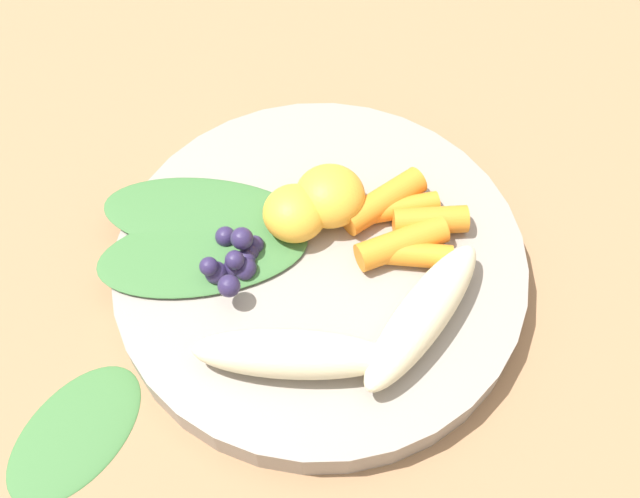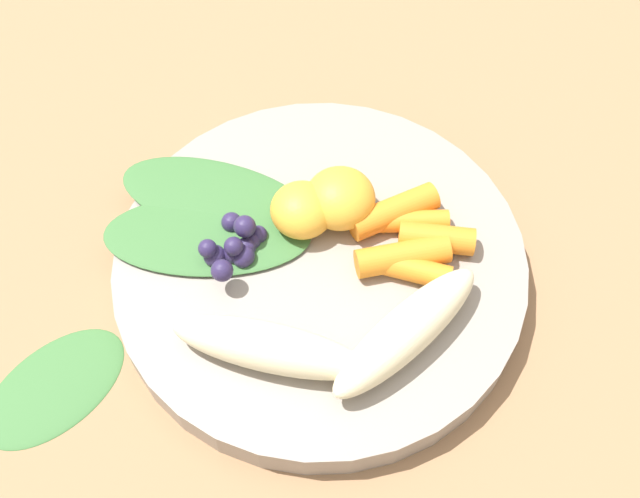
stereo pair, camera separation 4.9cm
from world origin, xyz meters
name	(u,v)px [view 2 (the right image)]	position (x,y,z in m)	size (l,w,h in m)	color
ground_plane	(320,276)	(0.00, 0.00, 0.00)	(2.40, 2.40, 0.00)	#99704C
bowl	(320,267)	(0.00, 0.00, 0.01)	(0.27, 0.27, 0.02)	gray
banana_peeled_left	(406,331)	(-0.02, -0.08, 0.04)	(0.12, 0.03, 0.03)	beige
banana_peeled_right	(269,347)	(-0.07, -0.02, 0.04)	(0.12, 0.03, 0.03)	beige
orange_segment_near	(302,210)	(0.01, 0.03, 0.04)	(0.04, 0.04, 0.03)	#F4A833
orange_segment_far	(340,198)	(0.04, 0.01, 0.04)	(0.05, 0.05, 0.03)	#F4A833
carrot_front	(409,269)	(0.02, -0.05, 0.03)	(0.02, 0.02, 0.05)	orange
carrot_mid_left	(403,256)	(0.03, -0.04, 0.03)	(0.02, 0.02, 0.06)	orange
carrot_mid_right	(436,238)	(0.05, -0.05, 0.03)	(0.02, 0.02, 0.05)	orange
carrot_rear	(408,221)	(0.05, -0.03, 0.03)	(0.01, 0.01, 0.05)	orange
carrot_small	(393,211)	(0.05, -0.02, 0.03)	(0.02, 0.02, 0.06)	orange
blueberry_pile	(235,247)	(-0.03, 0.04, 0.03)	(0.05, 0.04, 0.03)	#2D234C
kale_leaf_left	(217,197)	(-0.01, 0.08, 0.03)	(0.14, 0.06, 0.01)	#3D7038
kale_leaf_right	(207,235)	(-0.03, 0.07, 0.03)	(0.14, 0.06, 0.01)	#3D7038
kale_leaf_stray	(54,386)	(-0.16, 0.08, 0.00)	(0.10, 0.06, 0.01)	#3D7038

